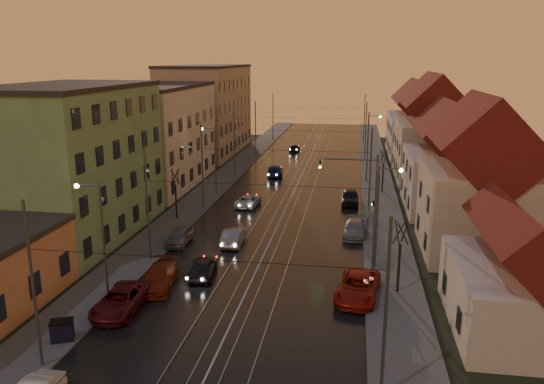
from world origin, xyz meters
The scene contains 48 objects.
ground centered at (0.00, 0.00, 0.00)m, with size 160.00×160.00×0.00m, color black.
road centered at (0.00, 40.00, 0.02)m, with size 16.00×120.00×0.04m, color black.
sidewalk_left centered at (-10.00, 40.00, 0.07)m, with size 4.00×120.00×0.15m, color #4C4C4C.
sidewalk_right centered at (10.00, 40.00, 0.07)m, with size 4.00×120.00×0.15m, color #4C4C4C.
tram_rail_0 centered at (-2.20, 40.00, 0.06)m, with size 0.06×120.00×0.03m, color gray.
tram_rail_1 centered at (-0.77, 40.00, 0.06)m, with size 0.06×120.00×0.03m, color gray.
tram_rail_2 centered at (0.77, 40.00, 0.06)m, with size 0.06×120.00×0.03m, color gray.
tram_rail_3 centered at (2.20, 40.00, 0.06)m, with size 0.06×120.00×0.03m, color gray.
apartment_left_1 centered at (-17.50, 14.00, 6.50)m, with size 10.00×18.00×13.00m, color #5F8655.
apartment_left_2 centered at (-17.50, 34.00, 6.00)m, with size 10.00×20.00×12.00m, color #C0B294.
apartment_left_3 centered at (-17.50, 58.00, 7.00)m, with size 10.00×24.00×14.00m, color tan.
house_right_0 centered at (17.00, 2.00, 2.92)m, with size 8.16×10.20×5.80m.
house_right_1 centered at (17.00, 15.00, 5.45)m, with size 8.67×10.20×10.80m.
house_right_2 centered at (17.00, 28.00, 4.64)m, with size 9.18×12.24×9.20m.
house_right_3 centered at (17.00, 43.00, 5.80)m, with size 9.18×14.28×11.50m.
house_right_4 centered at (17.00, 61.00, 5.05)m, with size 9.18×16.32×10.00m.
catenary_pole_l_0 centered at (-8.60, -6.00, 4.50)m, with size 0.16×0.16×9.00m, color #595B60.
catenary_pole_r_0 centered at (8.60, -6.00, 4.50)m, with size 0.16×0.16×9.00m, color #595B60.
catenary_pole_l_1 centered at (-8.60, 9.00, 4.50)m, with size 0.16×0.16×9.00m, color #595B60.
catenary_pole_r_1 centered at (8.60, 9.00, 4.50)m, with size 0.16×0.16×9.00m, color #595B60.
catenary_pole_l_2 centered at (-8.60, 24.00, 4.50)m, with size 0.16×0.16×9.00m, color #595B60.
catenary_pole_r_2 centered at (8.60, 24.00, 4.50)m, with size 0.16×0.16×9.00m, color #595B60.
catenary_pole_l_3 centered at (-8.60, 39.00, 4.50)m, with size 0.16×0.16×9.00m, color #595B60.
catenary_pole_r_3 centered at (8.60, 39.00, 4.50)m, with size 0.16×0.16×9.00m, color #595B60.
catenary_pole_l_4 centered at (-8.60, 54.00, 4.50)m, with size 0.16×0.16×9.00m, color #595B60.
catenary_pole_r_4 centered at (8.60, 54.00, 4.50)m, with size 0.16×0.16×9.00m, color #595B60.
catenary_pole_l_5 centered at (-8.60, 72.00, 4.50)m, with size 0.16×0.16×9.00m, color #595B60.
catenary_pole_r_5 centered at (8.60, 72.00, 4.50)m, with size 0.16×0.16×9.00m, color #595B60.
street_lamp_0 centered at (-9.10, 2.00, 4.89)m, with size 1.75×0.32×8.00m.
street_lamp_1 centered at (9.10, 10.00, 4.89)m, with size 1.75×0.32×8.00m.
street_lamp_2 centered at (-9.10, 30.00, 4.89)m, with size 1.75×0.32×8.00m.
street_lamp_3 centered at (9.10, 46.00, 4.89)m, with size 1.75×0.32×8.00m.
traffic_light_mast centered at (7.99, 18.00, 4.60)m, with size 5.30×0.32×7.20m.
bare_tree_0 centered at (-10.20, 20.00, 2.49)m, with size 1.09×1.09×5.11m.
bare_tree_1 centered at (10.20, 6.00, 2.49)m, with size 1.09×1.09×5.11m.
bare_tree_2 centered at (10.40, 34.00, 2.49)m, with size 1.09×1.09×5.11m.
driving_car_0 centered at (-3.69, 6.70, 0.72)m, with size 1.71×4.25×1.45m, color black.
driving_car_1 centered at (-2.96, 13.75, 0.73)m, with size 1.55×4.44×1.46m, color gray.
driving_car_2 centered at (-4.13, 25.77, 0.62)m, with size 2.06×4.47×1.24m, color #B9B9B9.
driving_car_3 centered at (-3.52, 41.13, 0.72)m, with size 2.02×4.97×1.44m, color #191F4C.
driving_car_4 centered at (-3.11, 60.63, 0.63)m, with size 1.49×3.71×1.27m, color black.
parked_left_1 centered at (-7.26, 0.55, 0.73)m, with size 2.41×5.23×1.45m, color #5C0F16.
parked_left_2 centered at (-6.20, 4.43, 0.73)m, with size 2.04×5.02×1.46m, color maroon.
parked_left_3 centered at (-7.60, 13.14, 0.70)m, with size 1.64×4.09×1.39m, color gray.
parked_right_0 centered at (7.52, 4.82, 0.78)m, with size 2.57×5.58×1.55m, color #AC1D11.
parked_right_1 centered at (7.26, 17.55, 0.68)m, with size 1.90×4.67×1.35m, color #929297.
parked_right_2 centered at (6.67, 28.35, 0.78)m, with size 1.84×4.59×1.56m, color black.
dumpster centered at (-8.87, -3.52, 0.70)m, with size 1.20×0.80×1.10m, color black.
Camera 1 is at (6.91, -28.21, 15.56)m, focal length 35.00 mm.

